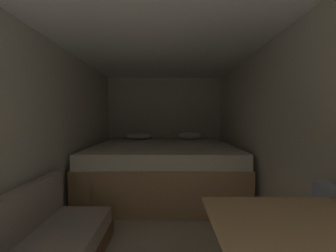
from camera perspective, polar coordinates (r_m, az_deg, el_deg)
The scene contains 7 objects.
ground_plane at distance 2.47m, azimuth -2.19°, elevation -27.82°, with size 6.87×6.87×0.00m, color #B2A893.
wall_back at distance 4.60m, azimuth -1.10°, elevation -0.23°, with size 2.46×0.05×2.07m, color beige.
wall_left at distance 2.50m, azimuth -31.12°, elevation -2.74°, with size 0.05×4.87×2.07m, color beige.
wall_right at distance 2.42m, azimuth 27.69°, elevation -2.83°, with size 0.05×4.87×2.07m, color beige.
ceiling_slab at distance 2.30m, azimuth -2.28°, elevation 24.09°, with size 2.46×4.87×0.05m, color white.
bed at distance 3.64m, azimuth -1.38°, elevation -11.03°, with size 2.24×1.97×0.94m.
dinette_table at distance 1.30m, azimuth 30.99°, elevation -24.76°, with size 0.80×0.62×0.75m.
Camera 1 is at (0.08, -0.10, 1.24)m, focal length 23.12 mm.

